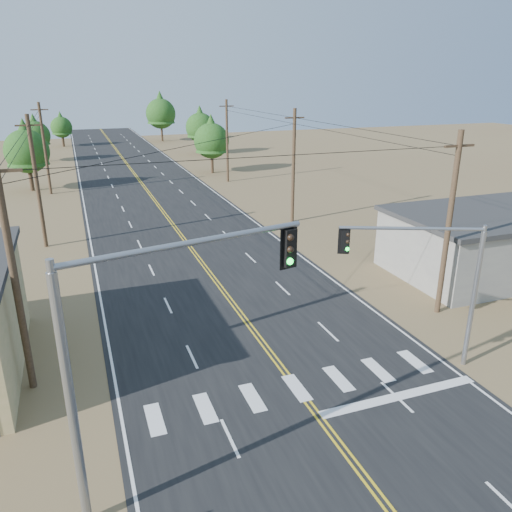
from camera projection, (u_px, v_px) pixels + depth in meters
name	position (u px, v px, depth m)	size (l,w,h in m)	color
road	(184.00, 239.00, 40.59)	(15.00, 200.00, 0.02)	black
building_right	(504.00, 241.00, 33.71)	(15.00, 8.00, 4.00)	gray
utility_pole_left_near	(14.00, 275.00, 19.55)	(1.80, 0.30, 10.00)	#4C3826
utility_pole_left_mid	(37.00, 182.00, 37.23)	(1.80, 0.30, 10.00)	#4C3826
utility_pole_left_far	(45.00, 148.00, 54.90)	(1.80, 0.30, 10.00)	#4C3826
utility_pole_right_near	(449.00, 224.00, 26.37)	(1.80, 0.30, 10.00)	#4C3826
utility_pole_right_mid	(293.00, 166.00, 44.04)	(1.80, 0.30, 10.00)	#4C3826
utility_pole_right_far	(227.00, 140.00, 61.72)	(1.80, 0.30, 10.00)	#4C3826
signal_mast_left	(145.00, 333.00, 13.99)	(7.44, 1.77, 8.29)	gray
signal_mast_right	(435.00, 271.00, 21.50)	(5.71, 2.53, 6.64)	gray
tree_left_near	(26.00, 147.00, 56.62)	(4.95, 4.95, 8.24)	#3F2D1E
tree_left_mid	(35.00, 132.00, 76.72)	(4.42, 4.42, 7.37)	#3F2D1E
tree_left_far	(61.00, 125.00, 94.47)	(3.93, 3.93, 6.55)	#3F2D1E
tree_right_near	(211.00, 137.00, 67.57)	(4.76, 4.76, 7.93)	#3F2D1E
tree_right_mid	(200.00, 124.00, 84.47)	(4.89, 4.89, 8.15)	#3F2D1E
tree_right_far	(161.00, 111.00, 101.86)	(6.02, 6.02, 10.04)	#3F2D1E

